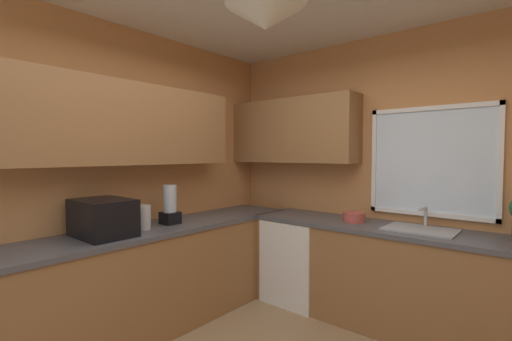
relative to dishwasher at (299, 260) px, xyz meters
name	(u,v)px	position (x,y,z in m)	size (l,w,h in m)	color
room_shell	(267,119)	(0.46, -1.14, 1.36)	(3.67, 3.98, 2.76)	#C6844C
counter_run_left	(127,286)	(-0.66, -1.59, 0.02)	(0.65, 3.59, 0.90)	olive
counter_run_back	(399,279)	(1.02, 0.03, 0.02)	(2.76, 0.65, 0.90)	olive
dishwasher	(299,260)	(0.00, 0.00, 0.00)	(0.60, 0.60, 0.86)	white
microwave	(103,218)	(-0.66, -1.78, 0.62)	(0.48, 0.36, 0.29)	black
kettle	(143,217)	(-0.64, -1.44, 0.58)	(0.12, 0.12, 0.21)	#B7B7BC
sink_assembly	(421,229)	(1.18, 0.04, 0.48)	(0.55, 0.40, 0.19)	#9EA0A5
bowl	(354,217)	(0.59, 0.03, 0.52)	(0.21, 0.21, 0.09)	#B74C42
blender_appliance	(170,206)	(-0.66, -1.15, 0.63)	(0.15, 0.15, 0.36)	black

